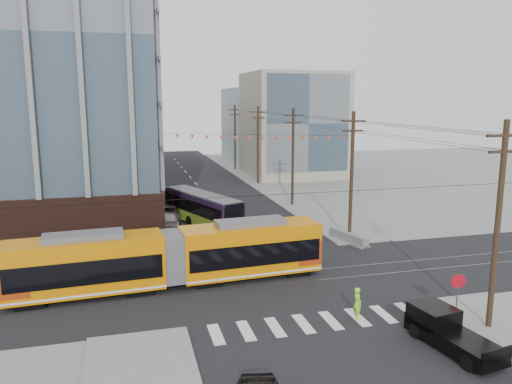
% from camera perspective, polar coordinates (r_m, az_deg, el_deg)
% --- Properties ---
extents(ground, '(160.00, 160.00, 0.00)m').
position_cam_1_polar(ground, '(30.83, 4.91, -12.31)').
color(ground, slate).
extents(bg_bldg_nw_near, '(18.00, 16.00, 18.00)m').
position_cam_1_polar(bg_bldg_nw_near, '(79.08, -20.30, 7.78)').
color(bg_bldg_nw_near, '#8C99A5').
rests_on(bg_bldg_nw_near, ground).
extents(bg_bldg_ne_near, '(14.00, 14.00, 16.00)m').
position_cam_1_polar(bg_bldg_ne_near, '(79.10, 4.21, 7.68)').
color(bg_bldg_ne_near, gray).
rests_on(bg_bldg_ne_near, ground).
extents(bg_bldg_nw_far, '(16.00, 18.00, 20.00)m').
position_cam_1_polar(bg_bldg_nw_far, '(98.80, -17.53, 8.96)').
color(bg_bldg_nw_far, gray).
rests_on(bg_bldg_nw_far, ground).
extents(bg_bldg_ne_far, '(16.00, 16.00, 14.00)m').
position_cam_1_polar(bg_bldg_ne_far, '(98.79, 1.50, 7.70)').
color(bg_bldg_ne_far, '#8C99A5').
rests_on(bg_bldg_ne_far, ground).
extents(utility_pole_near, '(0.30, 0.30, 11.00)m').
position_cam_1_polar(utility_pole_near, '(28.33, 25.86, -3.71)').
color(utility_pole_near, black).
rests_on(utility_pole_near, ground).
extents(utility_pole_far, '(0.30, 0.30, 11.00)m').
position_cam_1_polar(utility_pole_far, '(84.92, -2.41, 6.20)').
color(utility_pole_far, black).
rests_on(utility_pole_far, ground).
extents(streetcar, '(20.17, 4.24, 3.86)m').
position_cam_1_polar(streetcar, '(32.83, -9.55, -7.38)').
color(streetcar, '#D27602').
rests_on(streetcar, ground).
extents(city_bus, '(6.33, 11.31, 3.17)m').
position_cam_1_polar(city_bus, '(48.30, -6.16, -1.90)').
color(city_bus, '#241531').
rests_on(city_bus, ground).
extents(pickup_truck, '(2.54, 5.25, 1.71)m').
position_cam_1_polar(pickup_truck, '(26.72, 21.69, -14.80)').
color(pickup_truck, black).
rests_on(pickup_truck, ground).
extents(parked_car_silver, '(1.86, 4.86, 1.58)m').
position_cam_1_polar(parked_car_silver, '(41.42, -9.14, -5.22)').
color(parked_car_silver, '#A1A3AB').
rests_on(parked_car_silver, ground).
extents(parked_car_white, '(2.19, 4.52, 1.27)m').
position_cam_1_polar(parked_car_white, '(48.39, -9.87, -3.13)').
color(parked_car_white, silver).
rests_on(parked_car_white, ground).
extents(parked_car_grey, '(3.50, 5.51, 1.42)m').
position_cam_1_polar(parked_car_grey, '(51.50, -9.62, -2.20)').
color(parked_car_grey, slate).
rests_on(parked_car_grey, ground).
extents(pedestrian, '(0.44, 0.67, 1.81)m').
position_cam_1_polar(pedestrian, '(28.68, 11.52, -12.35)').
color(pedestrian, '#A1F330').
rests_on(pedestrian, ground).
extents(stop_sign, '(0.99, 0.99, 2.66)m').
position_cam_1_polar(stop_sign, '(29.36, 21.96, -11.48)').
color(stop_sign, '#B50918').
rests_on(stop_sign, ground).
extents(jersey_barrier, '(2.06, 4.42, 0.86)m').
position_cam_1_polar(jersey_barrier, '(43.11, 10.54, -5.13)').
color(jersey_barrier, gray).
rests_on(jersey_barrier, ground).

